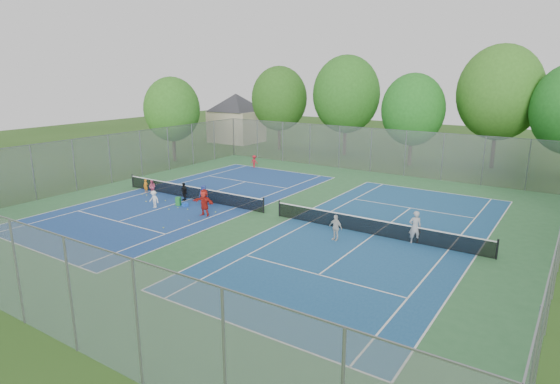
# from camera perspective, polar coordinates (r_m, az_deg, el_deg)

# --- Properties ---
(ground) EXTENTS (120.00, 120.00, 0.00)m
(ground) POSITION_cam_1_polar(r_m,az_deg,el_deg) (30.12, -1.05, -2.79)
(ground) COLOR #284D18
(ground) RESTS_ON ground
(court_pad) EXTENTS (32.00, 32.00, 0.01)m
(court_pad) POSITION_cam_1_polar(r_m,az_deg,el_deg) (30.12, -1.05, -2.78)
(court_pad) COLOR #326A3A
(court_pad) RESTS_ON ground
(court_left) EXTENTS (10.97, 23.77, 0.01)m
(court_left) POSITION_cam_1_polar(r_m,az_deg,el_deg) (34.42, -10.70, -0.81)
(court_left) COLOR navy
(court_left) RESTS_ON court_pad
(court_right) EXTENTS (10.97, 23.77, 0.01)m
(court_right) POSITION_cam_1_polar(r_m,az_deg,el_deg) (26.97, 11.35, -5.15)
(court_right) COLOR navy
(court_right) RESTS_ON court_pad
(net_left) EXTENTS (12.87, 0.10, 0.91)m
(net_left) POSITION_cam_1_polar(r_m,az_deg,el_deg) (34.31, -10.73, -0.10)
(net_left) COLOR black
(net_left) RESTS_ON ground
(net_right) EXTENTS (12.87, 0.10, 0.91)m
(net_right) POSITION_cam_1_polar(r_m,az_deg,el_deg) (26.83, 11.40, -4.26)
(net_right) COLOR black
(net_right) RESTS_ON ground
(fence_north) EXTENTS (32.00, 0.10, 4.00)m
(fence_north) POSITION_cam_1_polar(r_m,az_deg,el_deg) (43.47, 11.02, 5.03)
(fence_north) COLOR gray
(fence_north) RESTS_ON ground
(fence_south) EXTENTS (32.00, 0.10, 4.00)m
(fence_south) POSITION_cam_1_polar(r_m,az_deg,el_deg) (19.33, -29.38, -8.55)
(fence_south) COLOR gray
(fence_south) RESTS_ON ground
(fence_west) EXTENTS (0.10, 32.00, 4.00)m
(fence_west) POSITION_cam_1_polar(r_m,az_deg,el_deg) (40.67, -20.03, 3.78)
(fence_west) COLOR gray
(fence_west) RESTS_ON ground
(house) EXTENTS (11.03, 11.03, 7.30)m
(house) POSITION_cam_1_polar(r_m,az_deg,el_deg) (61.36, -5.37, 10.01)
(house) COLOR #B7A88C
(house) RESTS_ON ground
(tree_nw) EXTENTS (6.40, 6.40, 9.58)m
(tree_nw) POSITION_cam_1_polar(r_m,az_deg,el_deg) (54.91, -0.10, 11.31)
(tree_nw) COLOR #443326
(tree_nw) RESTS_ON ground
(tree_nl) EXTENTS (7.20, 7.20, 10.69)m
(tree_nl) POSITION_cam_1_polar(r_m,az_deg,el_deg) (51.80, 8.08, 11.70)
(tree_nl) COLOR #443326
(tree_nl) RESTS_ON ground
(tree_nc) EXTENTS (6.00, 6.00, 8.85)m
(tree_nc) POSITION_cam_1_polar(r_m,az_deg,el_deg) (47.05, 15.89, 9.62)
(tree_nc) COLOR #443326
(tree_nc) RESTS_ON ground
(tree_nr) EXTENTS (7.60, 7.60, 11.42)m
(tree_nr) POSITION_cam_1_polar(r_m,az_deg,el_deg) (48.28, 25.22, 10.89)
(tree_nr) COLOR #443326
(tree_nr) RESTS_ON ground
(tree_side_w) EXTENTS (5.60, 5.60, 8.47)m
(tree_side_w) POSITION_cam_1_polar(r_m,az_deg,el_deg) (48.95, -13.04, 9.79)
(tree_side_w) COLOR #443326
(tree_side_w) RESTS_ON ground
(ball_crate) EXTENTS (0.37, 0.37, 0.27)m
(ball_crate) POSITION_cam_1_polar(r_m,az_deg,el_deg) (32.54, -11.48, -1.52)
(ball_crate) COLOR blue
(ball_crate) RESTS_ON ground
(ball_hopper) EXTENTS (0.40, 0.40, 0.60)m
(ball_hopper) POSITION_cam_1_polar(r_m,az_deg,el_deg) (32.81, -12.30, -1.13)
(ball_hopper) COLOR #258933
(ball_hopper) RESTS_ON ground
(student_a) EXTENTS (0.40, 0.29, 1.04)m
(student_a) POSITION_cam_1_polar(r_m,az_deg,el_deg) (36.87, -16.05, 0.71)
(student_a) COLOR orange
(student_a) RESTS_ON ground
(student_b) EXTENTS (0.61, 0.53, 1.07)m
(student_b) POSITION_cam_1_polar(r_m,az_deg,el_deg) (36.32, -15.30, 0.58)
(student_b) COLOR #DD5677
(student_b) RESTS_ON ground
(student_c) EXTENTS (0.80, 0.50, 1.19)m
(student_c) POSITION_cam_1_polar(r_m,az_deg,el_deg) (32.60, -15.11, -0.86)
(student_c) COLOR white
(student_c) RESTS_ON ground
(student_d) EXTENTS (0.82, 0.52, 1.30)m
(student_d) POSITION_cam_1_polar(r_m,az_deg,el_deg) (33.94, -11.62, 0.04)
(student_d) COLOR black
(student_d) RESTS_ON ground
(student_e) EXTENTS (0.78, 0.62, 1.39)m
(student_e) POSITION_cam_1_polar(r_m,az_deg,el_deg) (32.66, -9.28, -0.34)
(student_e) COLOR navy
(student_e) RESTS_ON ground
(student_f) EXTENTS (1.66, 0.62, 1.75)m
(student_f) POSITION_cam_1_polar(r_m,az_deg,el_deg) (30.06, -9.22, -1.28)
(student_f) COLOR red
(student_f) RESTS_ON ground
(child_far_baseline) EXTENTS (0.81, 0.51, 1.20)m
(child_far_baseline) POSITION_cam_1_polar(r_m,az_deg,el_deg) (44.83, -3.15, 3.74)
(child_far_baseline) COLOR #A91823
(child_far_baseline) RESTS_ON ground
(instructor) EXTENTS (0.79, 0.72, 1.81)m
(instructor) POSITION_cam_1_polar(r_m,az_deg,el_deg) (25.98, 16.14, -4.14)
(instructor) COLOR #969698
(instructor) RESTS_ON ground
(teen_court_b) EXTENTS (0.90, 0.51, 1.45)m
(teen_court_b) POSITION_cam_1_polar(r_m,az_deg,el_deg) (25.65, 6.78, -4.32)
(teen_court_b) COLOR silver
(teen_court_b) RESTS_ON ground
(tennis_ball_0) EXTENTS (0.07, 0.07, 0.07)m
(tennis_ball_0) POSITION_cam_1_polar(r_m,az_deg,el_deg) (30.82, -7.86, -2.46)
(tennis_ball_0) COLOR #C2E335
(tennis_ball_0) RESTS_ON ground
(tennis_ball_1) EXTENTS (0.07, 0.07, 0.07)m
(tennis_ball_1) POSITION_cam_1_polar(r_m,az_deg,el_deg) (34.34, -16.01, -1.13)
(tennis_ball_1) COLOR yellow
(tennis_ball_1) RESTS_ON ground
(tennis_ball_2) EXTENTS (0.07, 0.07, 0.07)m
(tennis_ball_2) POSITION_cam_1_polar(r_m,az_deg,el_deg) (31.98, -13.38, -2.10)
(tennis_ball_2) COLOR yellow
(tennis_ball_2) RESTS_ON ground
(tennis_ball_3) EXTENTS (0.07, 0.07, 0.07)m
(tennis_ball_3) POSITION_cam_1_polar(r_m,az_deg,el_deg) (28.37, -14.04, -4.27)
(tennis_ball_3) COLOR #CFE635
(tennis_ball_3) RESTS_ON ground
(tennis_ball_4) EXTENTS (0.07, 0.07, 0.07)m
(tennis_ball_4) POSITION_cam_1_polar(r_m,az_deg,el_deg) (31.76, -11.19, -2.09)
(tennis_ball_4) COLOR #C8DC33
(tennis_ball_4) RESTS_ON ground
(tennis_ball_5) EXTENTS (0.07, 0.07, 0.07)m
(tennis_ball_5) POSITION_cam_1_polar(r_m,az_deg,el_deg) (32.26, -12.34, -1.89)
(tennis_ball_5) COLOR #AACA2F
(tennis_ball_5) RESTS_ON ground
(tennis_ball_6) EXTENTS (0.07, 0.07, 0.07)m
(tennis_ball_6) POSITION_cam_1_polar(r_m,az_deg,el_deg) (36.06, -15.94, -0.39)
(tennis_ball_6) COLOR #BECE30
(tennis_ball_6) RESTS_ON ground
(tennis_ball_7) EXTENTS (0.07, 0.07, 0.07)m
(tennis_ball_7) POSITION_cam_1_polar(r_m,az_deg,el_deg) (36.45, -16.44, -0.27)
(tennis_ball_7) COLOR #BAC92E
(tennis_ball_7) RESTS_ON ground
(tennis_ball_8) EXTENTS (0.07, 0.07, 0.07)m
(tennis_ball_8) POSITION_cam_1_polar(r_m,az_deg,el_deg) (34.22, -13.79, -1.04)
(tennis_ball_8) COLOR #BDDB32
(tennis_ball_8) RESTS_ON ground
(tennis_ball_9) EXTENTS (0.07, 0.07, 0.07)m
(tennis_ball_9) POSITION_cam_1_polar(r_m,az_deg,el_deg) (29.34, -11.03, -3.48)
(tennis_ball_9) COLOR gold
(tennis_ball_9) RESTS_ON ground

